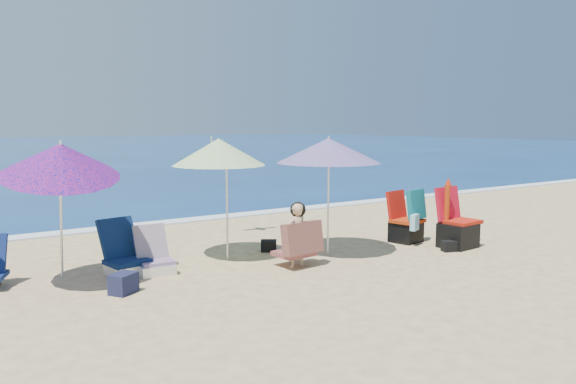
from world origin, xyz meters
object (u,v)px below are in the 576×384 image
furled_umbrella (447,209)px  chair_rainbow (155,261)px  umbrella_turquoise (329,151)px  person_center (298,236)px  chair_navy (127,259)px  camp_chair_left (457,229)px  umbrella_striped (219,152)px  umbrella_blue (60,160)px  camp_chair_right (407,223)px

furled_umbrella → chair_rainbow: bearing=166.8°
umbrella_turquoise → furled_umbrella: (2.16, -0.72, -1.09)m
furled_umbrella → person_center: (-3.08, 0.28, -0.20)m
chair_navy → camp_chair_left: 5.77m
camp_chair_left → furled_umbrella: bearing=137.6°
umbrella_striped → camp_chair_left: size_ratio=1.88×
umbrella_striped → furled_umbrella: umbrella_striped is taller
umbrella_striped → chair_rainbow: 2.02m
umbrella_blue → chair_rainbow: size_ratio=3.06×
chair_navy → camp_chair_left: size_ratio=0.76×
chair_rainbow → camp_chair_right: camp_chair_right is taller
chair_rainbow → person_center: 2.22m
umbrella_turquoise → chair_rainbow: umbrella_turquoise is taller
umbrella_striped → person_center: umbrella_striped is taller
camp_chair_right → camp_chair_left: bearing=-60.5°
umbrella_turquoise → chair_rainbow: (-2.91, 0.48, -1.60)m
chair_rainbow → camp_chair_left: 5.37m
camp_chair_right → umbrella_blue: bearing=175.2°
chair_navy → camp_chair_left: (5.57, -1.51, 0.11)m
umbrella_turquoise → furled_umbrella: umbrella_turquoise is taller
chair_rainbow → camp_chair_right: size_ratio=0.69×
umbrella_striped → camp_chair_left: umbrella_striped is taller
umbrella_blue → person_center: bearing=-15.4°
umbrella_blue → camp_chair_right: bearing=-4.8°
umbrella_turquoise → camp_chair_left: size_ratio=1.87×
chair_rainbow → camp_chair_left: size_ratio=0.65×
chair_navy → umbrella_blue: bearing=-167.0°
umbrella_striped → furled_umbrella: (3.85, -1.44, -1.08)m
camp_chair_right → person_center: (-2.76, -0.39, 0.13)m
umbrella_blue → furled_umbrella: 6.54m
umbrella_blue → umbrella_striped: bearing=6.1°
umbrella_blue → chair_rainbow: (1.27, 0.01, -1.57)m
umbrella_striped → camp_chair_right: umbrella_striped is taller
umbrella_striped → camp_chair_right: size_ratio=2.00×
umbrella_blue → camp_chair_left: bearing=-11.4°
person_center → umbrella_blue: bearing=164.6°
umbrella_blue → chair_navy: 1.80m
chair_navy → furled_umbrella: bearing=-14.3°
umbrella_blue → camp_chair_right: size_ratio=2.11×
umbrella_striped → furled_umbrella: size_ratio=1.61×
furled_umbrella → chair_navy: 5.63m
umbrella_blue → camp_chair_right: 6.20m
umbrella_blue → camp_chair_left: umbrella_blue is taller
umbrella_turquoise → person_center: size_ratio=1.98×
chair_rainbow → umbrella_striped: bearing=11.6°
camp_chair_right → chair_navy: bearing=172.0°
umbrella_turquoise → camp_chair_left: bearing=-20.2°
umbrella_turquoise → camp_chair_left: umbrella_turquoise is taller
umbrella_blue → camp_chair_left: (6.48, -1.30, -1.43)m
umbrella_turquoise → camp_chair_left: 2.85m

